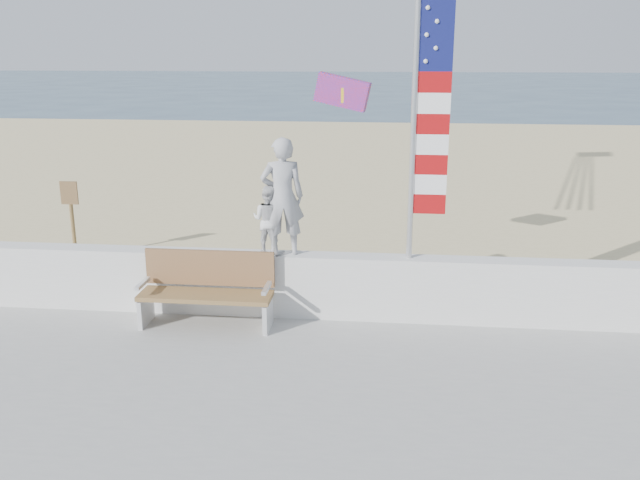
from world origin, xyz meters
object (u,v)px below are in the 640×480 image
Objects in this scene: bench at (207,289)px; flag at (424,116)px; child at (268,220)px; adult at (282,197)px.

flag is at bearing 9.07° from bench.
bench is 0.51× the size of flag.
child is at bearing 30.17° from bench.
child is 0.53× the size of bench.
child is 0.27× the size of flag.
bench is (-0.98, -0.45, -1.20)m from adult.
bench is at bearing -170.93° from flag.
bench is 3.69m from flag.
adult is 1.69× the size of child.
child reaches higher than bench.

